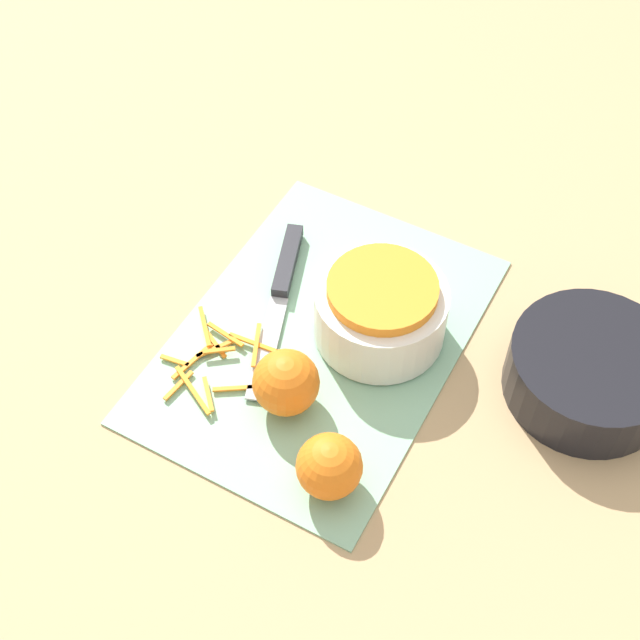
{
  "coord_description": "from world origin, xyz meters",
  "views": [
    {
      "loc": [
        0.54,
        0.3,
        0.83
      ],
      "look_at": [
        0.0,
        0.0,
        0.04
      ],
      "focal_mm": 50.0,
      "sensor_mm": 36.0,
      "label": 1
    }
  ],
  "objects": [
    {
      "name": "ground_plane",
      "position": [
        0.0,
        0.0,
        0.0
      ],
      "size": [
        4.0,
        4.0,
        0.0
      ],
      "primitive_type": "plane",
      "color": "tan"
    },
    {
      "name": "cutting_board",
      "position": [
        0.0,
        0.0,
        0.0
      ],
      "size": [
        0.43,
        0.31,
        0.01
      ],
      "color": "#84B793",
      "rests_on": "ground_plane"
    },
    {
      "name": "bowl_speckled",
      "position": [
        -0.04,
        0.06,
        0.05
      ],
      "size": [
        0.15,
        0.15,
        0.08
      ],
      "color": "silver",
      "rests_on": "cutting_board"
    },
    {
      "name": "bowl_dark",
      "position": [
        -0.08,
        0.29,
        0.03
      ],
      "size": [
        0.18,
        0.18,
        0.07
      ],
      "color": "black",
      "rests_on": "ground_plane"
    },
    {
      "name": "knife",
      "position": [
        -0.05,
        -0.08,
        0.01
      ],
      "size": [
        0.25,
        0.1,
        0.02
      ],
      "rotation": [
        0.0,
        0.0,
        0.34
      ],
      "color": "#232328",
      "rests_on": "cutting_board"
    },
    {
      "name": "orange_left",
      "position": [
        0.1,
        0.01,
        0.04
      ],
      "size": [
        0.07,
        0.07,
        0.07
      ],
      "color": "orange",
      "rests_on": "cutting_board"
    },
    {
      "name": "orange_right",
      "position": [
        0.16,
        0.1,
        0.04
      ],
      "size": [
        0.07,
        0.07,
        0.07
      ],
      "color": "orange",
      "rests_on": "cutting_board"
    },
    {
      "name": "peel_pile",
      "position": [
        0.09,
        -0.09,
        0.01
      ],
      "size": [
        0.14,
        0.12,
        0.01
      ],
      "color": "orange",
      "rests_on": "cutting_board"
    }
  ]
}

